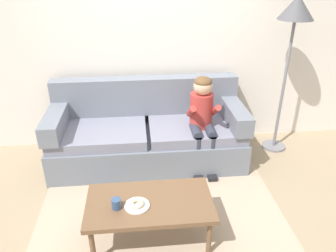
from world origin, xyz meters
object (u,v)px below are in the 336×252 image
donut (137,203)px  floor_lamp (295,21)px  coffee_table (150,205)px  toy_controller (105,198)px  couch (148,134)px  mug (116,204)px  person_child (202,115)px

donut → floor_lamp: floor_lamp is taller
coffee_table → toy_controller: (-0.45, 0.56, -0.35)m
couch → toy_controller: 0.95m
toy_controller → coffee_table: bearing=-37.7°
mug → person_child: bearing=51.3°
coffee_table → toy_controller: 0.80m
mug → donut: bearing=1.3°
mug → toy_controller: (-0.17, 0.62, -0.43)m
couch → toy_controller: (-0.49, -0.76, -0.32)m
person_child → toy_controller: (-1.11, -0.55, -0.65)m
couch → mug: size_ratio=25.14×
donut → mug: size_ratio=1.33×
couch → coffee_table: bearing=-91.7°
couch → floor_lamp: (1.68, 0.12, 1.28)m
mug → floor_lamp: (1.99, 1.49, 1.17)m
mug → toy_controller: size_ratio=0.40×
coffee_table → person_child: (0.66, 1.11, 0.30)m
coffee_table → toy_controller: bearing=128.4°
coffee_table → donut: size_ratio=8.91×
coffee_table → floor_lamp: floor_lamp is taller
mug → floor_lamp: floor_lamp is taller
floor_lamp → mug: bearing=-143.2°
coffee_table → mug: 0.29m
toy_controller → floor_lamp: 2.83m
couch → coffee_table: 1.32m
coffee_table → mug: bearing=-168.7°
person_child → donut: size_ratio=9.18×
couch → coffee_table: (-0.04, -1.32, 0.03)m
couch → person_child: size_ratio=2.05×
couch → toy_controller: couch is taller
person_child → mug: 1.51m
person_child → mug: (-0.93, -1.16, -0.21)m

